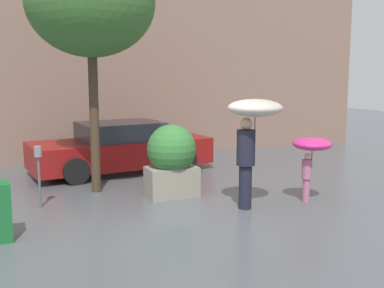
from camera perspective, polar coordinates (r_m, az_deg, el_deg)
The scene contains 8 objects.
ground_plane at distance 8.44m, azimuth -1.72°, elevation -8.98°, with size 40.00×40.00×0.00m, color #51565B.
building_facade at distance 14.31m, azimuth -11.27°, elevation 10.30°, with size 18.00×0.30×6.00m.
planter_box at distance 9.79m, azimuth -2.43°, elevation -1.69°, with size 1.02×1.00×1.49m.
person_adult at distance 8.85m, azimuth 7.16°, elevation 2.41°, with size 1.00×1.00×2.05m.
person_child at distance 9.60m, azimuth 13.97°, elevation -0.55°, with size 0.76×0.76×1.28m.
parked_car_near at distance 12.38m, azimuth -8.43°, elevation -0.53°, with size 4.63×2.26×1.27m.
street_tree at distance 10.31m, azimuth -11.92°, elevation 16.07°, with size 2.61×2.61×5.04m.
parking_meter at distance 9.42m, azimuth -17.74°, elevation -2.20°, with size 0.14×0.14×1.17m.
Camera 1 is at (-2.86, -7.51, 2.57)m, focal length 45.00 mm.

